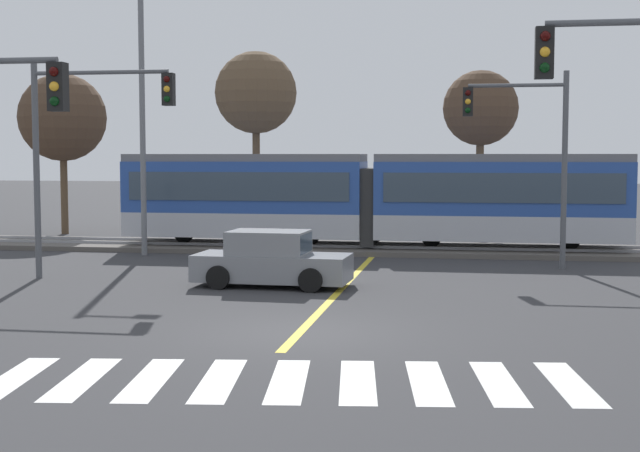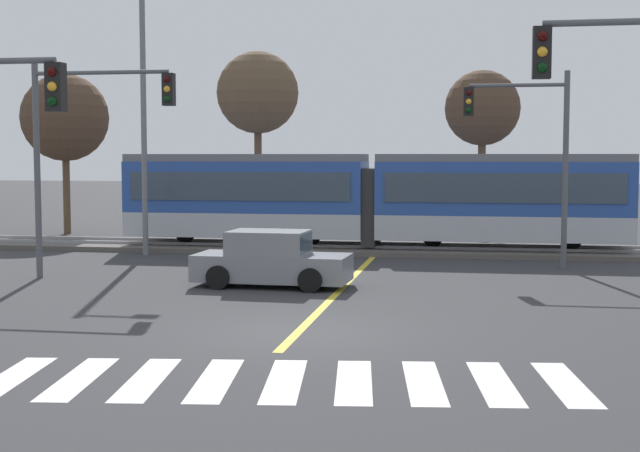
{
  "view_description": "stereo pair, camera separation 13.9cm",
  "coord_description": "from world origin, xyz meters",
  "views": [
    {
      "loc": [
        3.33,
        -17.35,
        3.56
      ],
      "look_at": [
        -0.75,
        6.98,
        1.6
      ],
      "focal_mm": 50.0,
      "sensor_mm": 36.0,
      "label": 1
    },
    {
      "loc": [
        3.46,
        -17.33,
        3.56
      ],
      "look_at": [
        -0.75,
        6.98,
        1.6
      ],
      "focal_mm": 50.0,
      "sensor_mm": 36.0,
      "label": 2
    }
  ],
  "objects": [
    {
      "name": "crosswalk_stripe_8",
      "position": [
        3.82,
        -3.36,
        0.0
      ],
      "size": [
        0.91,
        2.85,
        0.01
      ],
      "primitive_type": "cube",
      "rotation": [
        0.0,
        0.0,
        0.13
      ],
      "color": "silver",
      "rests_on": "ground"
    },
    {
      "name": "bare_tree_far_west",
      "position": [
        -14.76,
        20.47,
        5.24
      ],
      "size": [
        3.93,
        3.93,
        7.23
      ],
      "color": "brown",
      "rests_on": "ground"
    },
    {
      "name": "bare_tree_west",
      "position": [
        -5.71,
        20.01,
        6.2
      ],
      "size": [
        3.5,
        3.5,
        7.99
      ],
      "color": "brown",
      "rests_on": "ground"
    },
    {
      "name": "crosswalk_stripe_4",
      "position": [
        -0.55,
        -3.92,
        0.0
      ],
      "size": [
        0.91,
        2.85,
        0.01
      ],
      "primitive_type": "cube",
      "rotation": [
        0.0,
        0.0,
        0.13
      ],
      "color": "silver",
      "rests_on": "ground"
    },
    {
      "name": "rail_near",
      "position": [
        0.0,
        14.79,
        0.23
      ],
      "size": [
        120.0,
        0.08,
        0.1
      ],
      "primitive_type": "cube",
      "color": "#939399",
      "rests_on": "track_bed"
    },
    {
      "name": "traffic_light_far_right",
      "position": [
        5.21,
        11.33,
        4.04
      ],
      "size": [
        3.25,
        0.38,
        6.18
      ],
      "color": "#515459",
      "rests_on": "ground"
    },
    {
      "name": "rail_far",
      "position": [
        0.0,
        16.23,
        0.23
      ],
      "size": [
        120.0,
        0.08,
        0.1
      ],
      "primitive_type": "cube",
      "color": "#939399",
      "rests_on": "track_bed"
    },
    {
      "name": "crosswalk_stripe_2",
      "position": [
        -2.73,
        -4.2,
        0.0
      ],
      "size": [
        0.91,
        2.85,
        0.01
      ],
      "primitive_type": "cube",
      "rotation": [
        0.0,
        0.0,
        0.13
      ],
      "color": "silver",
      "rests_on": "ground"
    },
    {
      "name": "lane_centre_line",
      "position": [
        0.0,
        5.83,
        0.0
      ],
      "size": [
        0.2,
        15.36,
        0.01
      ],
      "primitive_type": "cube",
      "color": "gold",
      "rests_on": "ground"
    },
    {
      "name": "bare_tree_east",
      "position": [
        3.76,
        20.3,
        5.47
      ],
      "size": [
        3.11,
        3.11,
        7.07
      ],
      "color": "brown",
      "rests_on": "ground"
    },
    {
      "name": "crosswalk_stripe_3",
      "position": [
        -1.64,
        -4.06,
        0.0
      ],
      "size": [
        0.91,
        2.85,
        0.01
      ],
      "primitive_type": "cube",
      "rotation": [
        0.0,
        0.0,
        0.13
      ],
      "color": "silver",
      "rests_on": "ground"
    },
    {
      "name": "track_bed",
      "position": [
        0.0,
        15.51,
        0.09
      ],
      "size": [
        120.0,
        4.0,
        0.18
      ],
      "primitive_type": "cube",
      "color": "#56514C",
      "rests_on": "ground"
    },
    {
      "name": "crosswalk_stripe_5",
      "position": [
        0.55,
        -3.78,
        0.0
      ],
      "size": [
        0.91,
        2.85,
        0.01
      ],
      "primitive_type": "cube",
      "rotation": [
        0.0,
        0.0,
        0.13
      ],
      "color": "silver",
      "rests_on": "ground"
    },
    {
      "name": "street_lamp_west",
      "position": [
        -7.95,
        12.84,
        5.39
      ],
      "size": [
        1.92,
        0.28,
        9.67
      ],
      "color": "slate",
      "rests_on": "ground"
    },
    {
      "name": "light_rail_tram",
      "position": [
        -0.28,
        15.5,
        2.05
      ],
      "size": [
        18.5,
        2.64,
        3.43
      ],
      "color": "#B7BAC1",
      "rests_on": "track_bed"
    },
    {
      "name": "crosswalk_stripe_9",
      "position": [
        4.91,
        -3.22,
        0.0
      ],
      "size": [
        0.91,
        2.85,
        0.01
      ],
      "primitive_type": "cube",
      "rotation": [
        0.0,
        0.0,
        0.13
      ],
      "color": "silver",
      "rests_on": "ground"
    },
    {
      "name": "traffic_light_mid_left",
      "position": [
        -7.55,
        6.58,
        4.2
      ],
      "size": [
        4.25,
        0.38,
        6.29
      ],
      "color": "#515459",
      "rests_on": "ground"
    },
    {
      "name": "ground_plane",
      "position": [
        0.0,
        0.0,
        0.0
      ],
      "size": [
        200.0,
        200.0,
        0.0
      ],
      "primitive_type": "plane",
      "color": "#333335"
    },
    {
      "name": "crosswalk_stripe_1",
      "position": [
        -3.82,
        -4.34,
        0.0
      ],
      "size": [
        0.91,
        2.85,
        0.01
      ],
      "primitive_type": "cube",
      "rotation": [
        0.0,
        0.0,
        0.13
      ],
      "color": "silver",
      "rests_on": "ground"
    },
    {
      "name": "crosswalk_stripe_6",
      "position": [
        1.64,
        -3.64,
        0.0
      ],
      "size": [
        0.91,
        2.85,
        0.01
      ],
      "primitive_type": "cube",
      "rotation": [
        0.0,
        0.0,
        0.13
      ],
      "color": "silver",
      "rests_on": "ground"
    },
    {
      "name": "crosswalk_stripe_7",
      "position": [
        2.73,
        -3.5,
        0.0
      ],
      "size": [
        0.91,
        2.85,
        0.01
      ],
      "primitive_type": "cube",
      "rotation": [
        0.0,
        0.0,
        0.13
      ],
      "color": "silver",
      "rests_on": "ground"
    },
    {
      "name": "sedan_crossing",
      "position": [
        -1.94,
        6.17,
        0.7
      ],
      "size": [
        4.27,
        2.06,
        1.52
      ],
      "color": "gray",
      "rests_on": "ground"
    }
  ]
}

